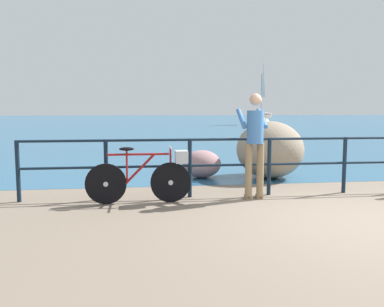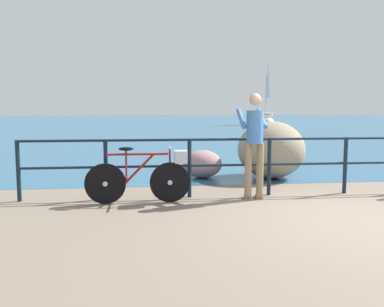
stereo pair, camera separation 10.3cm
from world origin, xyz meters
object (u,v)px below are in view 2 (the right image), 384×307
breakwater_boulder_left (203,164)px  bicycle (147,175)px  sailboat (266,117)px  person_at_railing (254,141)px  seagull (267,115)px  breakwater_boulder_main (271,150)px

breakwater_boulder_left → bicycle: bearing=-118.5°
sailboat → person_at_railing: bearing=169.3°
seagull → breakwater_boulder_main: bearing=170.6°
person_at_railing → sailboat: bearing=-16.3°
person_at_railing → seagull: person_at_railing is taller
breakwater_boulder_main → sailboat: bearing=73.1°
person_at_railing → sailboat: size_ratio=0.29×
person_at_railing → sailboat: (9.99, 31.72, -0.28)m
breakwater_boulder_left → sailboat: 31.34m
person_at_railing → breakwater_boulder_main: 2.25m
person_at_railing → seagull: bearing=-21.1°
sailboat → breakwater_boulder_left: bearing=167.2°
breakwater_boulder_main → breakwater_boulder_left: 1.54m
breakwater_boulder_left → seagull: seagull is taller
bicycle → seagull: 3.55m
breakwater_boulder_main → sailboat: (9.05, 29.70, 0.08)m
person_at_railing → breakwater_boulder_left: person_at_railing is taller
bicycle → breakwater_boulder_left: bearing=61.3°
bicycle → person_at_railing: size_ratio=0.96×
person_at_railing → seagull: size_ratio=5.65×
bicycle → breakwater_boulder_main: bearing=37.1°
seagull → bicycle: bearing=74.6°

